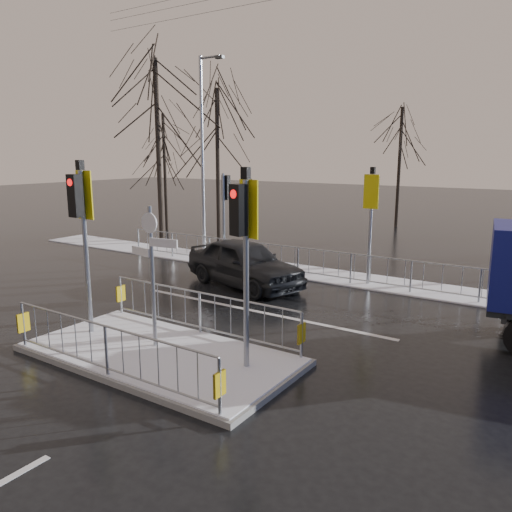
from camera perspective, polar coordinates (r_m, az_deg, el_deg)
The scene contains 11 objects.
ground at distance 11.11m, azimuth -11.00°, elevation -11.30°, with size 120.00×120.00×0.00m, color black.
snow_verge at distance 17.94m, azimuth 8.51°, elevation -2.27°, with size 30.00×2.00×0.04m, color white.
lane_markings at distance 10.90m, azimuth -12.25°, elevation -11.81°, with size 8.00×11.38×0.01m.
traffic_island at distance 10.98m, azimuth -11.08°, elevation -9.39°, with size 6.00×3.04×4.15m.
far_kerb_fixtures at distance 17.16m, azimuth 8.78°, elevation 0.50°, with size 18.00×0.65×3.83m.
car_far_lane at distance 16.38m, azimuth -1.34°, elevation -0.78°, with size 1.82×4.51×1.54m, color black.
tree_near_a at distance 25.52m, azimuth -11.24°, elevation 15.51°, with size 4.75×4.75×8.97m.
tree_near_b at distance 24.96m, azimuth -4.45°, elevation 13.57°, with size 4.00×4.00×7.55m.
tree_near_c at distance 28.65m, azimuth -10.46°, elevation 11.87°, with size 3.50×3.50×6.61m.
tree_far_a at distance 30.68m, azimuth 16.18°, elevation 12.19°, with size 3.75×3.75×7.08m.
street_lamp_left at distance 21.63m, azimuth -6.03°, elevation 12.11°, with size 1.25×0.18×8.20m.
Camera 1 is at (7.26, -7.24, 4.29)m, focal length 35.00 mm.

